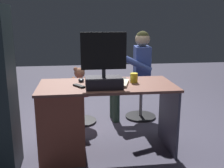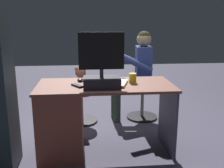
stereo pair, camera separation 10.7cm
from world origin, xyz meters
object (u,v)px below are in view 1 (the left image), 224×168
(monitor, at_px, (104,73))
(keyboard, at_px, (107,80))
(visitor_chair, at_px, (141,99))
(tv_remote, at_px, (79,86))
(person, at_px, (136,68))
(cup, at_px, (134,78))
(teddy_bear, at_px, (80,79))
(computer_mouse, at_px, (81,80))
(desk, at_px, (72,118))
(office_chair_teddy, at_px, (80,103))

(monitor, xyz_separation_m, keyboard, (-0.06, -0.26, -0.14))
(keyboard, relative_size, visitor_chair, 0.92)
(tv_remote, distance_m, person, 1.26)
(monitor, relative_size, visitor_chair, 1.15)
(person, bearing_deg, keyboard, 58.78)
(keyboard, distance_m, cup, 0.28)
(keyboard, height_order, teddy_bear, teddy_bear)
(visitor_chair, bearing_deg, computer_mouse, 43.14)
(monitor, bearing_deg, visitor_chair, -120.55)
(keyboard, xyz_separation_m, cup, (-0.27, 0.09, 0.04))
(monitor, height_order, visitor_chair, monitor)
(monitor, bearing_deg, computer_mouse, -52.43)
(monitor, distance_m, keyboard, 0.30)
(computer_mouse, distance_m, person, 1.08)
(desk, xyz_separation_m, person, (-0.86, -0.92, 0.33))
(cup, bearing_deg, monitor, 27.30)
(desk, relative_size, computer_mouse, 14.24)
(cup, distance_m, tv_remote, 0.58)
(computer_mouse, xyz_separation_m, cup, (-0.54, 0.11, 0.03))
(tv_remote, height_order, visitor_chair, tv_remote)
(cup, bearing_deg, teddy_bear, -56.20)
(office_chair_teddy, height_order, visitor_chair, same)
(monitor, height_order, tv_remote, monitor)
(tv_remote, distance_m, visitor_chair, 1.40)
(computer_mouse, distance_m, cup, 0.55)
(computer_mouse, bearing_deg, cup, 168.95)
(monitor, relative_size, person, 0.43)
(visitor_chair, bearing_deg, keyboard, 54.87)
(person, bearing_deg, tv_remote, 51.86)
(desk, bearing_deg, office_chair_teddy, -95.95)
(tv_remote, relative_size, visitor_chair, 0.33)
(computer_mouse, xyz_separation_m, office_chair_teddy, (0.01, -0.71, -0.48))
(computer_mouse, distance_m, tv_remote, 0.22)
(tv_remote, bearing_deg, office_chair_teddy, -124.51)
(monitor, xyz_separation_m, office_chair_teddy, (0.23, -0.99, -0.61))
(keyboard, distance_m, office_chair_teddy, 0.91)
(monitor, distance_m, person, 1.20)
(person, bearing_deg, desk, 47.06)
(keyboard, relative_size, teddy_bear, 1.37)
(monitor, xyz_separation_m, person, (-0.54, -1.05, -0.16))
(person, bearing_deg, visitor_chair, -175.11)
(visitor_chair, height_order, person, person)
(monitor, xyz_separation_m, computer_mouse, (0.21, -0.28, -0.13))
(visitor_chair, bearing_deg, desk, 44.66)
(tv_remote, xyz_separation_m, visitor_chair, (-0.86, -1.00, -0.47))
(office_chair_teddy, xyz_separation_m, person, (-0.77, -0.07, 0.44))
(cup, height_order, person, person)
(keyboard, bearing_deg, monitor, 76.30)
(tv_remote, height_order, person, person)
(teddy_bear, relative_size, person, 0.25)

